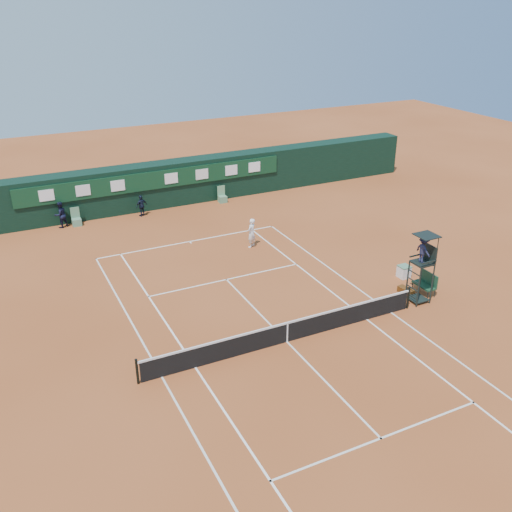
{
  "coord_description": "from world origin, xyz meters",
  "views": [
    {
      "loc": [
        -10.12,
        -17.64,
        13.39
      ],
      "look_at": [
        1.49,
        6.0,
        1.2
      ],
      "focal_mm": 40.0,
      "sensor_mm": 36.0,
      "label": 1
    }
  ],
  "objects_px": {
    "cooler": "(404,271)",
    "player": "(251,233)",
    "umpire_chair": "(423,255)",
    "tennis_net": "(287,332)",
    "player_bench": "(426,282)"
  },
  "relations": [
    {
      "from": "player",
      "to": "player_bench",
      "type": "bearing_deg",
      "value": 86.92
    },
    {
      "from": "tennis_net",
      "to": "umpire_chair",
      "type": "relative_size",
      "value": 3.77
    },
    {
      "from": "umpire_chair",
      "to": "cooler",
      "type": "xyz_separation_m",
      "value": [
        1.08,
        2.31,
        -2.13
      ]
    },
    {
      "from": "tennis_net",
      "to": "player_bench",
      "type": "height_order",
      "value": "same"
    },
    {
      "from": "player_bench",
      "to": "cooler",
      "type": "relative_size",
      "value": 1.86
    },
    {
      "from": "tennis_net",
      "to": "player_bench",
      "type": "relative_size",
      "value": 10.75
    },
    {
      "from": "umpire_chair",
      "to": "tennis_net",
      "type": "bearing_deg",
      "value": -177.57
    },
    {
      "from": "tennis_net",
      "to": "cooler",
      "type": "distance_m",
      "value": 8.75
    },
    {
      "from": "cooler",
      "to": "player",
      "type": "height_order",
      "value": "player"
    },
    {
      "from": "umpire_chair",
      "to": "player_bench",
      "type": "distance_m",
      "value": 2.13
    },
    {
      "from": "tennis_net",
      "to": "cooler",
      "type": "xyz_separation_m",
      "value": [
        8.34,
        2.62,
        -0.18
      ]
    },
    {
      "from": "player_bench",
      "to": "tennis_net",
      "type": "bearing_deg",
      "value": -174.4
    },
    {
      "from": "cooler",
      "to": "player",
      "type": "relative_size",
      "value": 0.37
    },
    {
      "from": "umpire_chair",
      "to": "player_bench",
      "type": "height_order",
      "value": "umpire_chair"
    },
    {
      "from": "player_bench",
      "to": "umpire_chair",
      "type": "bearing_deg",
      "value": -151.35
    }
  ]
}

